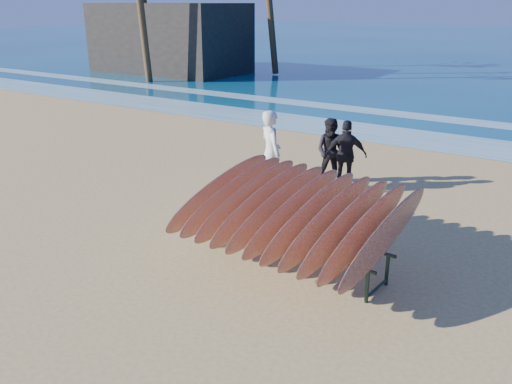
{
  "coord_description": "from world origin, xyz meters",
  "views": [
    {
      "loc": [
        4.85,
        -6.55,
        4.05
      ],
      "look_at": [
        0.0,
        0.8,
        0.95
      ],
      "focal_mm": 38.0,
      "sensor_mm": 36.0,
      "label": 1
    }
  ],
  "objects_px": {
    "surfboard_rack": "(294,212)",
    "building": "(170,38)",
    "person_dark_a": "(331,152)",
    "person_dark_b": "(346,155)",
    "person_white": "(271,153)"
  },
  "relations": [
    {
      "from": "surfboard_rack",
      "to": "building",
      "type": "bearing_deg",
      "value": 140.65
    },
    {
      "from": "person_dark_a",
      "to": "person_dark_b",
      "type": "height_order",
      "value": "person_dark_b"
    },
    {
      "from": "person_dark_b",
      "to": "person_dark_a",
      "type": "bearing_deg",
      "value": -29.42
    },
    {
      "from": "surfboard_rack",
      "to": "person_dark_b",
      "type": "bearing_deg",
      "value": 107.63
    },
    {
      "from": "person_white",
      "to": "person_dark_b",
      "type": "height_order",
      "value": "person_white"
    },
    {
      "from": "person_white",
      "to": "person_dark_b",
      "type": "distance_m",
      "value": 1.77
    },
    {
      "from": "surfboard_rack",
      "to": "person_dark_b",
      "type": "distance_m",
      "value": 4.14
    },
    {
      "from": "person_dark_b",
      "to": "person_white",
      "type": "bearing_deg",
      "value": 27.83
    },
    {
      "from": "person_white",
      "to": "surfboard_rack",
      "type": "bearing_deg",
      "value": 162.73
    },
    {
      "from": "surfboard_rack",
      "to": "person_dark_a",
      "type": "relative_size",
      "value": 2.18
    },
    {
      "from": "person_white",
      "to": "person_dark_a",
      "type": "height_order",
      "value": "person_white"
    },
    {
      "from": "person_dark_b",
      "to": "building",
      "type": "bearing_deg",
      "value": -56.34
    },
    {
      "from": "person_dark_a",
      "to": "building",
      "type": "distance_m",
      "value": 22.53
    },
    {
      "from": "person_dark_b",
      "to": "surfboard_rack",
      "type": "bearing_deg",
      "value": 84.98
    },
    {
      "from": "building",
      "to": "person_dark_a",
      "type": "bearing_deg",
      "value": -38.69
    }
  ]
}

